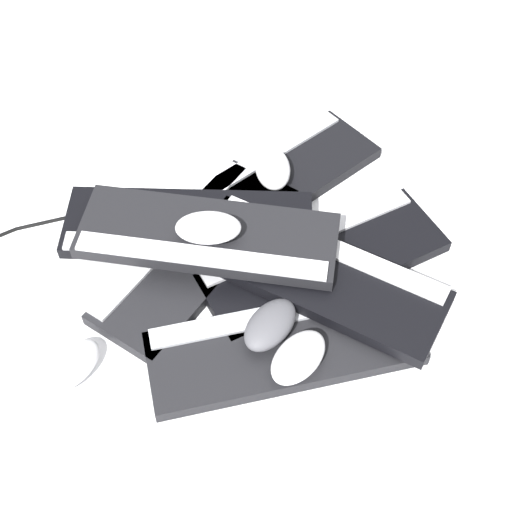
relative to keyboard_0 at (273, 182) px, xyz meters
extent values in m
plane|color=white|center=(-0.15, -0.03, -0.01)|extent=(3.20, 3.20, 0.00)
cube|color=black|center=(0.00, 0.00, 0.00)|extent=(0.40, 0.43, 0.02)
cube|color=#B2B5BA|center=(0.04, 0.03, 0.01)|extent=(0.30, 0.34, 0.01)
cube|color=black|center=(-0.17, 0.14, 0.00)|extent=(0.45, 0.37, 0.02)
cube|color=silver|center=(-0.14, 0.18, 0.01)|extent=(0.37, 0.26, 0.01)
cube|color=black|center=(-0.37, -0.01, 0.00)|extent=(0.25, 0.46, 0.02)
cube|color=#B2B5BA|center=(-0.31, 0.00, 0.01)|extent=(0.13, 0.42, 0.01)
cube|color=black|center=(-0.19, -0.09, 0.00)|extent=(0.34, 0.46, 0.02)
cube|color=silver|center=(-0.14, -0.06, 0.01)|extent=(0.23, 0.39, 0.01)
cube|color=black|center=(-0.13, 0.15, 0.03)|extent=(0.16, 0.44, 0.02)
cube|color=silver|center=(-0.19, 0.15, 0.04)|extent=(0.05, 0.42, 0.01)
cube|color=black|center=(-0.24, -0.07, 0.03)|extent=(0.35, 0.46, 0.02)
cube|color=silver|center=(-0.20, -0.10, 0.04)|extent=(0.24, 0.38, 0.01)
cube|color=black|center=(-0.18, 0.11, 0.06)|extent=(0.22, 0.46, 0.02)
cube|color=silver|center=(-0.24, 0.12, 0.07)|extent=(0.10, 0.42, 0.01)
ellipsoid|color=silver|center=(-0.20, 0.11, 0.10)|extent=(0.07, 0.11, 0.04)
ellipsoid|color=#4C4C51|center=(-0.35, 0.01, 0.04)|extent=(0.13, 0.12, 0.04)
ellipsoid|color=silver|center=(0.00, 0.00, 0.04)|extent=(0.12, 0.08, 0.04)
ellipsoid|color=silver|center=(-0.40, 0.32, 0.01)|extent=(0.13, 0.12, 0.04)
ellipsoid|color=silver|center=(-0.41, -0.04, 0.04)|extent=(0.13, 0.12, 0.04)
cylinder|color=black|center=(-0.09, 0.43, -0.01)|extent=(0.04, 0.10, 0.01)
sphere|color=black|center=(-0.08, 0.38, -0.01)|extent=(0.01, 0.01, 0.01)
sphere|color=black|center=(-0.11, 0.48, -0.01)|extent=(0.01, 0.01, 0.01)
camera|label=1|loc=(-0.95, 0.03, 1.00)|focal=50.00mm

